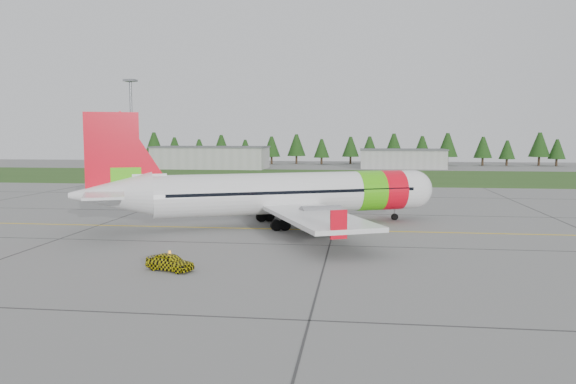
# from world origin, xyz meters

# --- Properties ---
(ground) EXTENTS (320.00, 320.00, 0.00)m
(ground) POSITION_xyz_m (0.00, 0.00, 0.00)
(ground) COLOR gray
(ground) RESTS_ON ground
(aircraft) EXTENTS (36.90, 35.03, 11.79)m
(aircraft) POSITION_xyz_m (4.49, 10.46, 3.40)
(aircraft) COLOR white
(aircraft) RESTS_ON ground
(follow_me_car) EXTENTS (1.65, 1.79, 3.62)m
(follow_me_car) POSITION_xyz_m (-0.79, -10.42, 1.81)
(follow_me_car) COLOR yellow
(follow_me_car) RESTS_ON ground
(service_van) EXTENTS (2.14, 2.09, 4.81)m
(service_van) POSITION_xyz_m (-16.69, 49.68, 2.40)
(service_van) COLOR silver
(service_van) RESTS_ON ground
(grass_strip) EXTENTS (320.00, 50.00, 0.03)m
(grass_strip) POSITION_xyz_m (0.00, 82.00, 0.01)
(grass_strip) COLOR #30561E
(grass_strip) RESTS_ON ground
(taxi_guideline) EXTENTS (120.00, 0.25, 0.02)m
(taxi_guideline) POSITION_xyz_m (0.00, 8.00, 0.01)
(taxi_guideline) COLOR gold
(taxi_guideline) RESTS_ON ground
(hangar_west) EXTENTS (32.00, 14.00, 6.00)m
(hangar_west) POSITION_xyz_m (-30.00, 110.00, 3.00)
(hangar_west) COLOR #A8A8A3
(hangar_west) RESTS_ON ground
(hangar_east) EXTENTS (24.00, 12.00, 5.20)m
(hangar_east) POSITION_xyz_m (25.00, 118.00, 2.60)
(hangar_east) COLOR #A8A8A3
(hangar_east) RESTS_ON ground
(floodlight_mast) EXTENTS (0.50, 0.50, 20.00)m
(floodlight_mast) POSITION_xyz_m (-32.00, 58.00, 10.00)
(floodlight_mast) COLOR slate
(floodlight_mast) RESTS_ON ground
(treeline) EXTENTS (160.00, 8.00, 10.00)m
(treeline) POSITION_xyz_m (0.00, 138.00, 5.00)
(treeline) COLOR #1C3F14
(treeline) RESTS_ON ground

